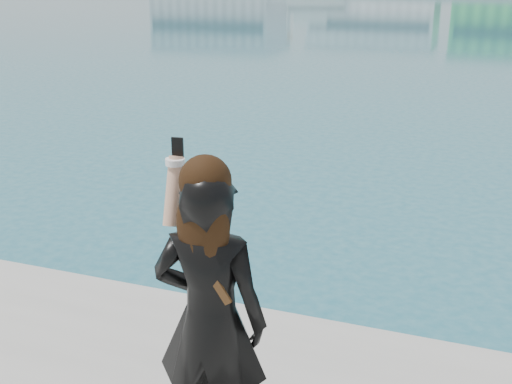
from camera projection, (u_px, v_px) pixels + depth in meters
woman at (210, 313)px, 3.37m from camera, size 0.65×0.46×1.79m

